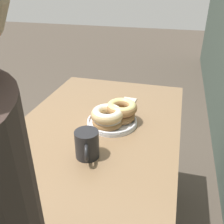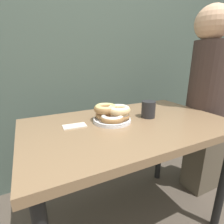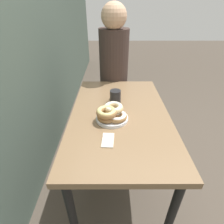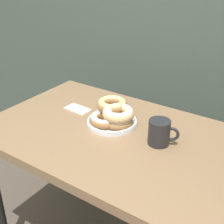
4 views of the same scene
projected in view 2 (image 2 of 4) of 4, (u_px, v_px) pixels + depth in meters
wall_back at (86, 36)px, 1.48m from camera, size 8.00×0.05×2.60m
dining_table at (129, 136)px, 1.04m from camera, size 1.18×0.71×0.76m
donut_plate at (112, 114)px, 1.02m from camera, size 0.24×0.25×0.10m
coffee_mug at (149, 109)px, 1.10m from camera, size 0.12×0.09×0.10m
person_figure at (208, 105)px, 1.36m from camera, size 0.40×0.30×1.46m
napkin at (75, 126)px, 0.96m from camera, size 0.13×0.08×0.01m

